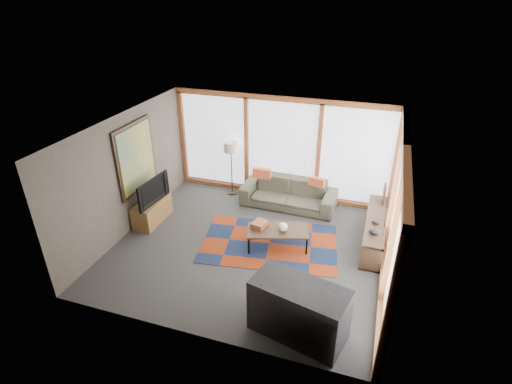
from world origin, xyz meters
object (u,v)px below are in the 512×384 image
(sofa, at_px, (289,194))
(television, at_px, (150,190))
(bar_counter, at_px, (299,310))
(floor_lamp, at_px, (232,168))
(coffee_table, at_px, (277,238))
(bookshelf, at_px, (374,230))
(tv_console, at_px, (152,211))

(sofa, relative_size, television, 2.20)
(bar_counter, bearing_deg, floor_lamp, 136.94)
(coffee_table, xyz_separation_m, bookshelf, (1.90, 0.83, 0.07))
(sofa, relative_size, bookshelf, 1.05)
(floor_lamp, height_order, bar_counter, floor_lamp)
(tv_console, bearing_deg, floor_lamp, 55.84)
(tv_console, distance_m, television, 0.57)
(floor_lamp, height_order, tv_console, floor_lamp)
(floor_lamp, bearing_deg, coffee_table, -47.68)
(sofa, bearing_deg, bookshelf, -22.15)
(sofa, distance_m, bookshelf, 2.29)
(sofa, xyz_separation_m, floor_lamp, (-1.55, 0.18, 0.38))
(coffee_table, xyz_separation_m, tv_console, (-3.00, 0.08, 0.06))
(tv_console, bearing_deg, television, -49.44)
(television, relative_size, bar_counter, 0.71)
(coffee_table, height_order, bar_counter, bar_counter)
(floor_lamp, distance_m, bar_counter, 4.88)
(bar_counter, bearing_deg, coffee_table, 126.92)
(bookshelf, bearing_deg, floor_lamp, 163.28)
(floor_lamp, bearing_deg, bar_counter, -56.65)
(television, bearing_deg, coffee_table, -85.19)
(bookshelf, bearing_deg, sofa, 156.31)
(sofa, distance_m, bar_counter, 4.06)
(sofa, xyz_separation_m, tv_console, (-2.80, -1.67, -0.07))
(sofa, bearing_deg, bar_counter, -72.30)
(bookshelf, bearing_deg, coffee_table, -156.35)
(sofa, distance_m, tv_console, 3.26)
(tv_console, relative_size, bar_counter, 0.72)
(floor_lamp, xyz_separation_m, bar_counter, (2.68, -4.07, -0.25))
(sofa, xyz_separation_m, television, (-2.76, -1.72, 0.50))
(bookshelf, height_order, television, television)
(sofa, bearing_deg, tv_console, -147.69)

